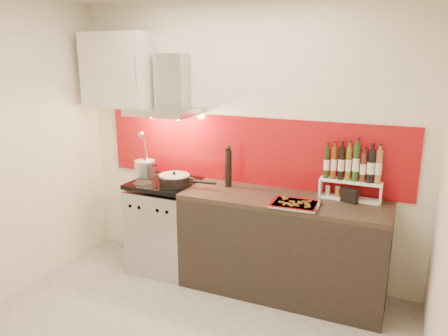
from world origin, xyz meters
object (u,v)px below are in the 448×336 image
at_px(range_stove, 166,226).
at_px(pepper_mill, 228,167).
at_px(stock_pot, 145,168).
at_px(saute_pan, 175,180).
at_px(counter, 282,246).
at_px(baking_tray, 295,204).

xyz_separation_m(range_stove, pepper_mill, (0.63, 0.11, 0.65)).
distance_m(stock_pot, saute_pan, 0.48).
bearing_deg(stock_pot, range_stove, -19.04).
xyz_separation_m(counter, baking_tray, (0.14, -0.16, 0.47)).
height_order(range_stove, saute_pan, saute_pan).
distance_m(range_stove, stock_pot, 0.62).
bearing_deg(baking_tray, pepper_mill, 159.02).
distance_m(counter, pepper_mill, 0.86).
distance_m(pepper_mill, baking_tray, 0.78).
relative_size(pepper_mill, baking_tray, 0.96).
bearing_deg(counter, stock_pot, 176.45).
distance_m(counter, baking_tray, 0.51).
relative_size(range_stove, stock_pot, 4.33).
xyz_separation_m(stock_pot, baking_tray, (1.62, -0.25, -0.07)).
height_order(range_stove, counter, range_stove).
bearing_deg(stock_pot, pepper_mill, 1.15).
xyz_separation_m(range_stove, counter, (1.20, 0.00, 0.01)).
height_order(range_stove, stock_pot, stock_pot).
relative_size(range_stove, counter, 0.51).
bearing_deg(saute_pan, pepper_mill, 22.02).
distance_m(range_stove, counter, 1.20).
bearing_deg(baking_tray, saute_pan, 175.85).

